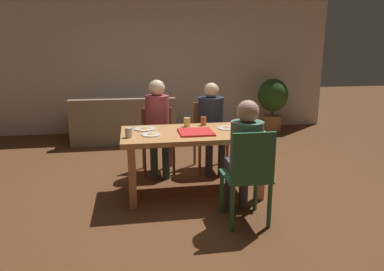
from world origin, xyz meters
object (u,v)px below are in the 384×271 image
dining_table (193,140)px  potted_plant (273,100)px  chair_0 (157,136)px  chair_2 (249,174)px  plate_0 (151,134)px  pizza_box_0 (196,132)px  plate_1 (145,129)px  person_0 (158,120)px  plate_2 (228,128)px  drinking_glass_2 (187,122)px  couch (124,125)px  drinking_glass_1 (204,121)px  chair_1 (209,131)px  person_1 (212,120)px  person_2 (245,150)px  drinking_glass_0 (129,133)px

dining_table → potted_plant: potted_plant is taller
chair_0 → chair_2: chair_2 is taller
chair_2 → plate_0: 1.19m
pizza_box_0 → plate_1: 0.62m
dining_table → plate_0: bearing=-169.4°
plate_1 → potted_plant: size_ratio=0.24×
person_0 → plate_2: size_ratio=5.16×
chair_0 → plate_2: size_ratio=3.50×
pizza_box_0 → plate_2: plate_2 is taller
chair_2 → drinking_glass_2: bearing=110.1°
couch → potted_plant: bearing=4.5°
plate_0 → drinking_glass_1: bearing=30.6°
chair_2 → drinking_glass_1: bearing=100.0°
chair_1 → drinking_glass_2: size_ratio=8.60×
plate_1 → pizza_box_0: bearing=-26.6°
person_0 → plate_0: person_0 is taller
chair_1 → plate_1: chair_1 is taller
drinking_glass_2 → plate_1: bearing=-172.1°
drinking_glass_2 → chair_1: bearing=56.5°
person_0 → pizza_box_0: person_0 is taller
person_1 → chair_2: bearing=-90.0°
dining_table → plate_1: (-0.54, 0.20, 0.11)m
person_2 → potted_plant: person_2 is taller
plate_1 → couch: bearing=97.1°
person_1 → drinking_glass_0: bearing=-140.9°
person_0 → drinking_glass_2: (0.32, -0.48, 0.06)m
chair_2 → drinking_glass_2: (-0.42, 1.14, 0.28)m
dining_table → pizza_box_0: 0.13m
plate_0 → plate_1: same height
plate_0 → couch: (-0.35, 2.70, -0.47)m
chair_2 → potted_plant: bearing=65.1°
person_0 → chair_1: person_0 is taller
person_0 → drinking_glass_1: person_0 is taller
dining_table → drinking_glass_0: drinking_glass_0 is taller
plate_0 → drinking_glass_1: (0.67, 0.40, 0.04)m
dining_table → chair_2: (0.39, -0.87, -0.13)m
person_1 → potted_plant: (1.72, 2.08, -0.08)m
pizza_box_0 → drinking_glass_1: size_ratio=3.58×
plate_2 → drinking_glass_1: drinking_glass_1 is taller
plate_1 → person_1: bearing=30.9°
person_1 → pizza_box_0: person_1 is taller
plate_0 → drinking_glass_1: size_ratio=2.03×
person_1 → person_2: 1.48m
person_2 → drinking_glass_2: size_ratio=11.34×
drinking_glass_0 → person_1: bearing=39.1°
drinking_glass_2 → potted_plant: (2.14, 2.56, -0.16)m
plate_2 → plate_0: bearing=-169.5°
person_0 → chair_2: 1.80m
plate_0 → drinking_glass_0: (-0.24, -0.06, 0.04)m
person_0 → drinking_glass_0: 0.98m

